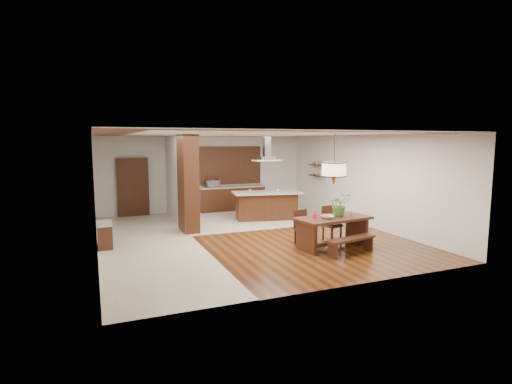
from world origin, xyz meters
name	(u,v)px	position (x,y,z in m)	size (l,w,h in m)	color
room_shell	(246,164)	(0.00, 0.00, 2.06)	(9.00, 9.04, 2.92)	#3D1E0B
tile_hallway	(149,245)	(-2.75, 0.00, 0.01)	(2.50, 9.00, 0.01)	beige
tile_kitchen	(254,217)	(1.25, 2.50, 0.01)	(5.50, 4.00, 0.01)	beige
soffit_band	(246,135)	(0.00, 0.00, 2.88)	(8.00, 9.00, 0.02)	#431B10
partition_pier	(188,183)	(-1.40, 1.20, 1.45)	(0.45, 1.00, 2.90)	black
partition_stub	(175,177)	(-1.40, 3.30, 1.45)	(0.18, 2.40, 2.90)	silver
hallway_console	(105,235)	(-3.81, 0.20, 0.32)	(0.37, 0.88, 0.63)	black
hallway_doorway	(133,187)	(-2.70, 4.40, 1.05)	(1.10, 0.20, 2.10)	black
rear_counter	(232,198)	(1.00, 4.20, 0.48)	(2.60, 0.62, 0.95)	black
kitchen_window	(230,165)	(1.00, 4.46, 1.75)	(2.60, 0.08, 1.50)	brown
shelf_lower	(317,176)	(3.87, 2.60, 1.40)	(0.26, 0.90, 0.04)	black
shelf_upper	(317,165)	(3.87, 2.60, 1.80)	(0.26, 0.90, 0.04)	black
dining_table	(333,225)	(1.56, -2.06, 0.58)	(2.00, 1.18, 0.79)	black
dining_bench	(351,246)	(1.65, -2.74, 0.20)	(1.43, 0.31, 0.40)	black
dining_chair_left	(304,228)	(1.02, -1.54, 0.45)	(0.40, 0.40, 0.91)	black
dining_chair_right	(332,223)	(1.96, -1.42, 0.47)	(0.42, 0.42, 0.95)	black
pendant_lantern	(334,160)	(1.56, -2.06, 2.25)	(0.64, 0.64, 1.31)	beige
foliage_plant	(340,205)	(1.79, -2.01, 1.09)	(0.53, 0.46, 0.59)	#3A7226
fruit_bowl	(328,217)	(1.33, -2.18, 0.83)	(0.30, 0.30, 0.07)	beige
napkin_cone	(315,214)	(1.03, -2.06, 0.90)	(0.13, 0.13, 0.21)	#B00C26
gold_ornament	(352,214)	(2.11, -2.11, 0.84)	(0.07, 0.07, 0.10)	gold
kitchen_island	(267,205)	(1.51, 1.97, 0.50)	(2.50, 1.44, 0.97)	black
range_hood	(267,148)	(1.51, 1.97, 2.46)	(0.90, 0.55, 0.87)	silver
island_cup	(278,190)	(1.88, 1.84, 1.01)	(0.11, 0.11, 0.09)	white
microwave	(213,183)	(0.23, 4.23, 1.09)	(0.49, 0.33, 0.27)	#B1B4B8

